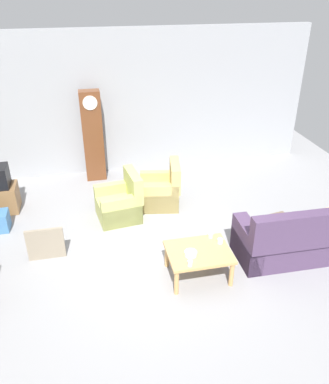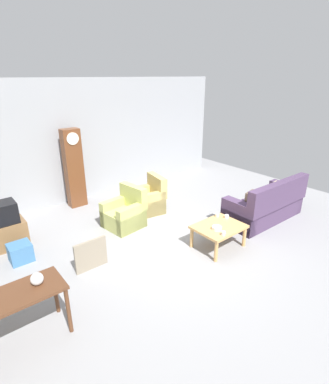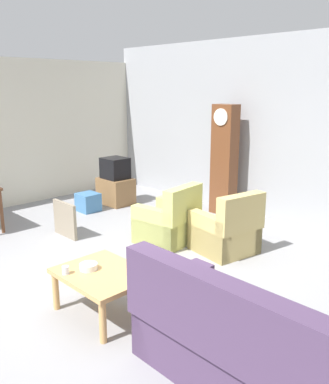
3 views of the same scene
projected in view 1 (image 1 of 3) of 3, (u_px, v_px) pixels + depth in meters
The scene contains 13 objects.
ground_plane at pixel (162, 256), 6.57m from camera, with size 10.40×10.40×0.00m, color gray.
garage_door_wall at pixel (129, 103), 8.88m from camera, with size 8.40×0.16×3.20m, color #9EA0A5.
couch_floral at pixel (302, 239), 6.39m from camera, with size 2.11×0.91×1.04m.
armchair_olive_near at pixel (120, 204), 7.48m from camera, with size 0.88×0.86×0.92m.
armchair_olive_far at pixel (162, 191), 7.91m from camera, with size 0.91×0.89×0.92m.
coffee_table_wood at pixel (199, 254), 5.95m from camera, with size 0.96×0.76×0.47m.
grandfather_clock at pixel (93, 136), 8.62m from camera, with size 0.44×0.30×2.03m.
tv_stand_cabinet at pixel (0, 199), 7.73m from camera, with size 0.68×0.52×0.53m, color brown.
framed_picture_leaning at pixel (46, 244), 6.39m from camera, with size 0.60×0.05×0.57m, color gray.
cup_white_porcelain at pixel (220, 241), 6.08m from camera, with size 0.09×0.09×0.07m, color white.
cup_blue_rimmed at pixel (190, 263), 5.60m from camera, with size 0.07×0.07×0.08m, color silver.
cup_cream_tall at pixel (211, 235), 6.21m from camera, with size 0.08×0.08×0.07m, color beige.
bowl_white_stacked at pixel (191, 253), 5.81m from camera, with size 0.19×0.19×0.06m, color white.
Camera 1 is at (-1.08, -5.12, 4.11)m, focal length 36.65 mm.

